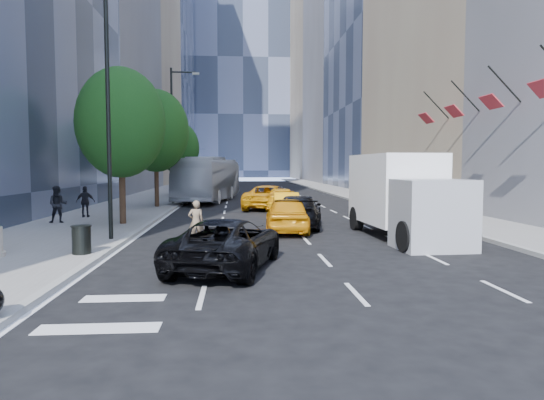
{
  "coord_description": "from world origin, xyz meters",
  "views": [
    {
      "loc": [
        -1.7,
        -14.7,
        2.91
      ],
      "look_at": [
        -0.35,
        4.0,
        1.6
      ],
      "focal_mm": 32.0,
      "sensor_mm": 36.0,
      "label": 1
    }
  ],
  "objects": [
    {
      "name": "facade_flags",
      "position": [
        10.64,
        10.0,
        6.18
      ],
      "size": [
        1.85,
        13.3,
        2.05
      ],
      "color": "black",
      "rests_on": "ground"
    },
    {
      "name": "taxi_b",
      "position": [
        1.2,
        14.0,
        0.68
      ],
      "size": [
        1.64,
        4.22,
        1.37
      ],
      "primitive_type": "imported",
      "rotation": [
        0.0,
        0.0,
        3.1
      ],
      "color": "orange",
      "rests_on": "ground"
    },
    {
      "name": "black_sedan_mercedes",
      "position": [
        1.2,
        8.0,
        0.77
      ],
      "size": [
        2.98,
        5.57,
        1.53
      ],
      "primitive_type": "imported",
      "rotation": [
        0.0,
        0.0,
        2.98
      ],
      "color": "black",
      "rests_on": "ground"
    },
    {
      "name": "taxi_c",
      "position": [
        0.43,
        18.0,
        0.81
      ],
      "size": [
        4.03,
        6.31,
        1.62
      ],
      "primitive_type": "imported",
      "rotation": [
        0.0,
        0.0,
        2.9
      ],
      "color": "orange",
      "rests_on": "ground"
    },
    {
      "name": "tree_near",
      "position": [
        -7.2,
        9.0,
        4.97
      ],
      "size": [
        4.2,
        4.2,
        7.46
      ],
      "color": "black",
      "rests_on": "sidewalk_left"
    },
    {
      "name": "sidewalk_left",
      "position": [
        -9.0,
        30.0,
        0.07
      ],
      "size": [
        6.0,
        120.0,
        0.15
      ],
      "primitive_type": "cube",
      "color": "slate",
      "rests_on": "ground"
    },
    {
      "name": "lamp_far",
      "position": [
        -6.32,
        22.0,
        5.81
      ],
      "size": [
        2.13,
        0.22,
        10.0
      ],
      "color": "black",
      "rests_on": "sidewalk_left"
    },
    {
      "name": "pedestrian_b",
      "position": [
        -9.9,
        12.12,
        0.99
      ],
      "size": [
        1.01,
        0.48,
        1.68
      ],
      "primitive_type": "imported",
      "rotation": [
        0.0,
        0.0,
        3.22
      ],
      "color": "black",
      "rests_on": "sidewalk_left"
    },
    {
      "name": "pedestrian_a",
      "position": [
        -10.41,
        9.47,
        1.05
      ],
      "size": [
        0.99,
        0.84,
        1.8
      ],
      "primitive_type": "imported",
      "rotation": [
        0.0,
        0.0,
        0.2
      ],
      "color": "black",
      "rests_on": "sidewalk_left"
    },
    {
      "name": "box_truck",
      "position": [
        4.98,
        4.32,
        1.73
      ],
      "size": [
        2.94,
        7.25,
        3.41
      ],
      "rotation": [
        0.0,
        0.0,
        0.05
      ],
      "color": "white",
      "rests_on": "ground"
    },
    {
      "name": "lamp_near",
      "position": [
        -6.32,
        4.0,
        5.81
      ],
      "size": [
        2.13,
        0.22,
        10.0
      ],
      "color": "black",
      "rests_on": "sidewalk_left"
    },
    {
      "name": "taxi_d",
      "position": [
        1.2,
        17.25,
        0.72
      ],
      "size": [
        2.51,
        5.13,
        1.44
      ],
      "primitive_type": "imported",
      "rotation": [
        0.0,
        0.0,
        3.04
      ],
      "color": "#F4A90C",
      "rests_on": "ground"
    },
    {
      "name": "taxi_a",
      "position": [
        0.5,
        6.5,
        0.79
      ],
      "size": [
        2.15,
        4.74,
        1.58
      ],
      "primitive_type": "imported",
      "rotation": [
        0.0,
        0.0,
        3.08
      ],
      "color": "orange",
      "rests_on": "ground"
    },
    {
      "name": "skateboarder",
      "position": [
        -3.2,
        3.0,
        0.78
      ],
      "size": [
        0.64,
        0.49,
        1.56
      ],
      "primitive_type": "imported",
      "rotation": [
        0.0,
        0.0,
        3.36
      ],
      "color": "brown",
      "rests_on": "ground"
    },
    {
      "name": "black_sedan_lincoln",
      "position": [
        -2.0,
        -1.0,
        0.72
      ],
      "size": [
        3.63,
        5.62,
        1.44
      ],
      "primitive_type": "imported",
      "rotation": [
        0.0,
        0.0,
        2.88
      ],
      "color": "black",
      "rests_on": "ground"
    },
    {
      "name": "tower_left_end",
      "position": [
        -22.0,
        92.0,
        30.0
      ],
      "size": [
        20.0,
        28.0,
        60.0
      ],
      "primitive_type": "cube",
      "color": "#2A3242",
      "rests_on": "ground"
    },
    {
      "name": "tower_right_far",
      "position": [
        22.0,
        98.0,
        25.0
      ],
      "size": [
        20.0,
        24.0,
        50.0
      ],
      "primitive_type": "cube",
      "color": "gray",
      "rests_on": "ground"
    },
    {
      "name": "traffic_signal",
      "position": [
        -6.4,
        40.0,
        4.23
      ],
      "size": [
        2.48,
        0.53,
        5.2
      ],
      "color": "black",
      "rests_on": "sidewalk_left"
    },
    {
      "name": "tower_distant",
      "position": [
        0.0,
        120.0,
        45.0
      ],
      "size": [
        40.0,
        20.0,
        90.0
      ],
      "primitive_type": "cube",
      "color": "#2A3242",
      "rests_on": "ground"
    },
    {
      "name": "tree_far",
      "position": [
        -7.2,
        32.0,
        4.62
      ],
      "size": [
        3.9,
        3.9,
        6.92
      ],
      "color": "black",
      "rests_on": "sidewalk_left"
    },
    {
      "name": "trash_can",
      "position": [
        -6.6,
        0.82,
        0.58
      ],
      "size": [
        0.57,
        0.57,
        0.86
      ],
      "primitive_type": "cylinder",
      "color": "black",
      "rests_on": "sidewalk_left"
    },
    {
      "name": "city_bus",
      "position": [
        -4.0,
        26.01,
        1.82
      ],
      "size": [
        5.03,
        13.4,
        3.64
      ],
      "primitive_type": "imported",
      "rotation": [
        0.0,
        0.0,
        -0.15
      ],
      "color": "#B8BCBF",
      "rests_on": "ground"
    },
    {
      "name": "tower_right_mid",
      "position": [
        22.0,
        74.0,
        32.5
      ],
      "size": [
        20.0,
        24.0,
        65.0
      ],
      "primitive_type": "cube",
      "color": "slate",
      "rests_on": "ground"
    },
    {
      "name": "tree_mid",
      "position": [
        -7.2,
        19.0,
        5.32
      ],
      "size": [
        4.5,
        4.5,
        7.99
      ],
      "color": "black",
      "rests_on": "sidewalk_left"
    },
    {
      "name": "sidewalk_right",
      "position": [
        10.0,
        30.0,
        0.07
      ],
      "size": [
        4.0,
        120.0,
        0.15
      ],
      "primitive_type": "cube",
      "color": "slate",
      "rests_on": "ground"
    },
    {
      "name": "ground",
      "position": [
        0.0,
        0.0,
        0.0
      ],
      "size": [
        160.0,
        160.0,
        0.0
      ],
      "primitive_type": "plane",
      "color": "black",
      "rests_on": "ground"
    }
  ]
}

